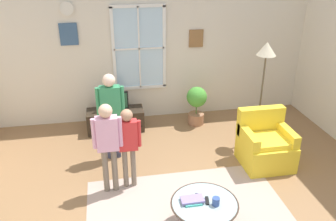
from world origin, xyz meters
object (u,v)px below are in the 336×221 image
Objects in this scene: person_green_shirt at (111,107)px; floor_lamp at (265,60)px; tv_stand at (116,120)px; remote_near_books at (207,201)px; remote_near_cup at (197,197)px; armchair at (265,145)px; potted_plant_by_window at (197,102)px; television at (114,101)px; book_stack at (192,200)px; cup at (216,201)px; coffee_table at (204,204)px; person_red_shirt at (128,140)px; person_pink_shirt at (108,139)px.

floor_lamp is at bearing 2.87° from person_green_shirt.
floor_lamp is (2.50, -0.86, 1.31)m from tv_stand.
remote_near_books and remote_near_cup have the same top height.
armchair is 1.13× the size of potted_plant_by_window.
television reaches higher than remote_near_cup.
book_stack reaches higher than remote_near_cup.
person_green_shirt reaches higher than cup.
armchair is 1.85m from remote_near_cup.
cup is (1.05, -2.93, 0.25)m from tv_stand.
television is 2.82m from armchair.
book_stack is 0.36× the size of potted_plant_by_window.
armchair is at bearing -14.41° from person_green_shirt.
coffee_table is 0.45× the size of floor_lamp.
potted_plant_by_window reaches higher than book_stack.
television is 0.63× the size of coffee_table.
tv_stand is at bearing 108.78° from remote_near_books.
floor_lamp reaches higher than remote_near_cup.
coffee_table is at bearing -102.92° from potted_plant_by_window.
person_green_shirt reaches higher than coffee_table.
book_stack is 0.28m from cup.
armchair is at bearing -34.84° from tv_stand.
television is at bearing 179.02° from potted_plant_by_window.
floor_lamp reaches higher than tv_stand.
potted_plant_by_window is 0.43× the size of floor_lamp.
person_green_shirt is (-1.01, 1.88, 0.53)m from coffee_table.
remote_near_cup is at bearing -72.59° from television.
remote_near_books is at bearing -127.63° from floor_lamp.
remote_near_books is at bearing -71.21° from television.
person_red_shirt is 0.29m from person_pink_shirt.
remote_near_books is 0.13m from remote_near_cup.
floor_lamp is at bearing 21.80° from person_red_shirt.
remote_near_books is 0.11× the size of person_red_shirt.
remote_near_books is at bearing -9.67° from book_stack.
armchair reaches higher than coffee_table.
person_green_shirt is at bearing -177.13° from floor_lamp.
cup is at bearing -59.80° from person_green_shirt.
television reaches higher than cup.
person_green_shirt is 0.89m from person_pink_shirt.
cup is 0.08× the size of person_red_shirt.
armchair is at bearing 42.80° from coffee_table.
armchair is 1.87m from coffee_table.
floor_lamp is (2.66, 1.02, 0.67)m from person_pink_shirt.
remote_near_books is 2.19m from person_green_shirt.
armchair is 8.57× the size of cup.
tv_stand is at bearing 85.49° from person_green_shirt.
tv_stand is 0.40m from television.
remote_near_books is (-1.33, -1.25, 0.09)m from armchair.
person_red_shirt is (-0.81, 1.06, 0.38)m from coffee_table.
potted_plant_by_window is at bearing -0.98° from television.
remote_near_cup is 0.10× the size of person_green_shirt.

